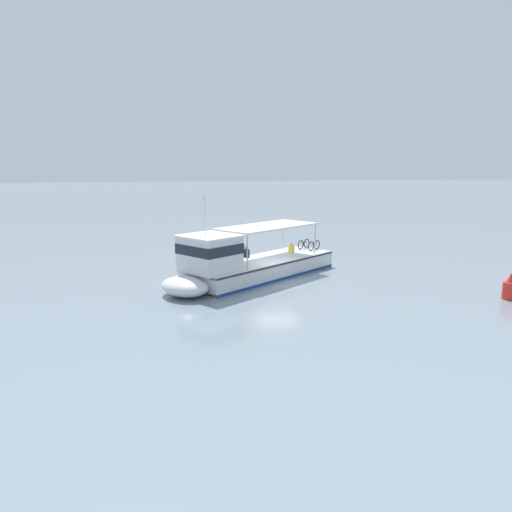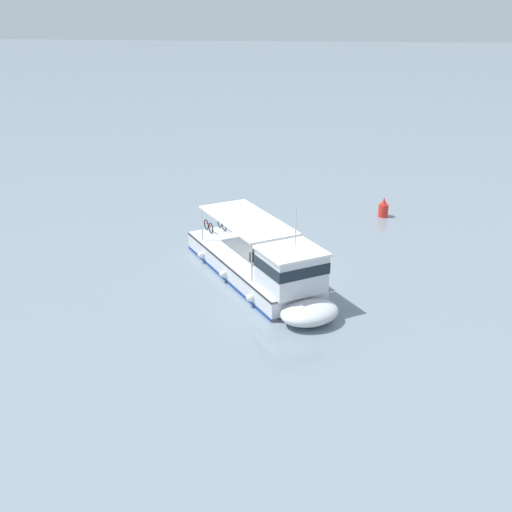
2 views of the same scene
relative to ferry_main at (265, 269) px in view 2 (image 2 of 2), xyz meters
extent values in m
plane|color=gray|center=(-1.96, 0.59, -1.01)|extent=(400.00, 400.00, 0.00)
cube|color=silver|center=(-1.36, -0.88, -0.46)|extent=(10.79, 8.59, 1.10)
ellipsoid|color=silver|center=(3.83, 2.51, -0.46)|extent=(3.45, 3.67, 1.01)
cube|color=navy|center=(-1.36, -0.88, -0.91)|extent=(10.81, 8.62, 0.16)
cube|color=#2D2D33|center=(-1.36, -0.88, 0.01)|extent=(10.82, 8.64, 0.10)
cube|color=silver|center=(2.33, 1.52, 1.04)|extent=(3.66, 3.70, 1.90)
cube|color=#19232D|center=(2.33, 1.52, 1.37)|extent=(3.73, 3.77, 0.56)
cube|color=white|center=(2.33, 1.52, 2.05)|extent=(3.89, 3.92, 0.12)
cube|color=white|center=(-1.73, -1.13, 2.14)|extent=(7.22, 6.13, 0.10)
cylinder|color=silver|center=(0.24, 1.79, 1.09)|extent=(0.08, 0.08, 2.00)
cylinder|color=silver|center=(1.73, -0.49, 1.09)|extent=(0.08, 0.08, 2.00)
cylinder|color=silver|center=(-5.20, -1.77, 1.09)|extent=(0.08, 0.08, 2.00)
cylinder|color=silver|center=(-3.71, -4.04, 1.09)|extent=(0.08, 0.08, 2.00)
cylinder|color=silver|center=(2.58, 1.69, 3.21)|extent=(0.06, 0.06, 2.20)
sphere|color=white|center=(2.46, -0.51, -0.52)|extent=(0.36, 0.36, 0.36)
sphere|color=white|center=(-0.30, -2.32, -0.52)|extent=(0.36, 0.36, 0.36)
sphere|color=white|center=(-2.89, -4.01, -0.52)|extent=(0.36, 0.36, 0.36)
torus|color=black|center=(-5.41, -2.99, 0.42)|extent=(0.59, 0.41, 0.66)
torus|color=black|center=(-6.00, -3.38, 0.42)|extent=(0.59, 0.41, 0.66)
cylinder|color=#1E478C|center=(-5.70, -3.19, 0.54)|extent=(0.62, 0.43, 0.06)
torus|color=black|center=(-4.92, -3.75, 0.42)|extent=(0.59, 0.41, 0.66)
torus|color=black|center=(-5.51, -4.13, 0.42)|extent=(0.59, 0.41, 0.66)
cylinder|color=maroon|center=(-5.21, -3.94, 0.54)|extent=(0.62, 0.43, 0.06)
cube|color=yellow|center=(-3.40, -1.27, 0.55)|extent=(0.36, 0.39, 0.52)
sphere|color=beige|center=(-3.40, -1.27, 0.92)|extent=(0.20, 0.20, 0.20)
cube|color=black|center=(-0.28, -0.66, 0.55)|extent=(0.36, 0.39, 0.52)
sphere|color=#9E7051|center=(-0.28, -0.66, 0.92)|extent=(0.20, 0.20, 0.20)
cylinder|color=red|center=(-12.53, 7.22, -0.56)|extent=(0.70, 0.70, 0.90)
cone|color=red|center=(-12.53, 7.22, 0.14)|extent=(0.42, 0.42, 0.50)
camera|label=1|loc=(6.02, 26.39, 5.77)|focal=32.24mm
camera|label=2|loc=(30.65, 2.85, 13.40)|focal=44.39mm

